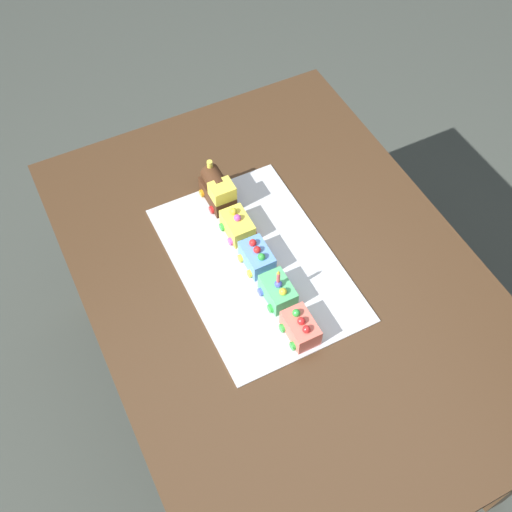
{
  "coord_description": "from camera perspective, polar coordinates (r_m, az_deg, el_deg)",
  "views": [
    {
      "loc": [
        0.78,
        -0.47,
        2.13
      ],
      "look_at": [
        -0.07,
        -0.05,
        0.77
      ],
      "focal_mm": 44.16,
      "sensor_mm": 36.0,
      "label": 1
    }
  ],
  "objects": [
    {
      "name": "cake_car_hopper_sky_blue",
      "position": [
        1.66,
        0.1,
        -0.08
      ],
      "size": [
        0.1,
        0.08,
        0.07
      ],
      "color": "#669EEA",
      "rests_on": "cake_board"
    },
    {
      "name": "cake_car_tanker_lemon",
      "position": [
        1.72,
        -1.68,
        2.79
      ],
      "size": [
        0.1,
        0.08,
        0.07
      ],
      "color": "#F4E04C",
      "rests_on": "cake_board"
    },
    {
      "name": "cake_car_gondola_coral",
      "position": [
        1.55,
        4.05,
        -6.49
      ],
      "size": [
        0.1,
        0.08,
        0.07
      ],
      "color": "#F27260",
      "rests_on": "cake_board"
    },
    {
      "name": "cake_board",
      "position": [
        1.68,
        -0.0,
        -0.63
      ],
      "size": [
        0.6,
        0.4,
        0.0
      ],
      "primitive_type": "cube",
      "color": "silver",
      "rests_on": "dining_table"
    },
    {
      "name": "dining_table",
      "position": [
        1.75,
        2.41,
        -3.84
      ],
      "size": [
        1.4,
        1.0,
        0.74
      ],
      "color": "#4C331E",
      "rests_on": "ground"
    },
    {
      "name": "cake_locomotive",
      "position": [
        1.78,
        -3.5,
        6.07
      ],
      "size": [
        0.14,
        0.08,
        0.12
      ],
      "color": "#472816",
      "rests_on": "cake_board"
    },
    {
      "name": "cake_car_flatbed_mint_green",
      "position": [
        1.6,
        2.01,
        -3.21
      ],
      "size": [
        0.1,
        0.08,
        0.07
      ],
      "color": "#59CC7A",
      "rests_on": "cake_board"
    },
    {
      "name": "ground_plane",
      "position": [
        2.32,
        1.86,
        -11.99
      ],
      "size": [
        8.0,
        8.0,
        0.0
      ],
      "primitive_type": "plane",
      "color": "#474C44"
    },
    {
      "name": "birthday_candle",
      "position": [
        1.54,
        2.04,
        -1.85
      ],
      "size": [
        0.01,
        0.01,
        0.05
      ],
      "color": "#F24C59",
      "rests_on": "cake_car_flatbed_mint_green"
    }
  ]
}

